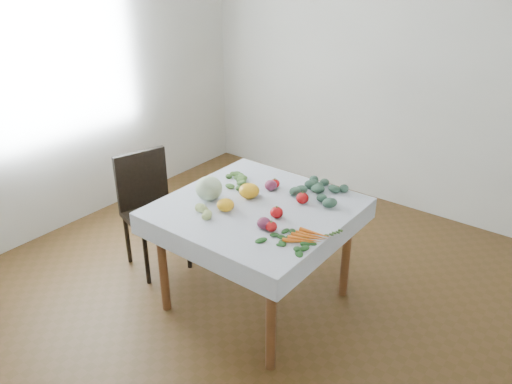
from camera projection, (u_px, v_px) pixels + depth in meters
ground at (257, 300)px, 3.51m from camera, size 4.00×4.00×0.00m
back_wall at (397, 60)px, 4.33m from camera, size 4.00×0.04×2.70m
left_wall at (59, 69)px, 4.00m from camera, size 0.04×4.00×2.70m
table at (257, 219)px, 3.22m from camera, size 1.00×1.00×0.75m
tablecloth at (257, 206)px, 3.17m from camera, size 1.12×1.12×0.01m
chair at (149, 203)px, 3.74m from camera, size 0.50×0.50×0.89m
cabbage at (209, 188)px, 3.22m from camera, size 0.18×0.18×0.16m
tomato_a at (275, 184)px, 3.39m from camera, size 0.08×0.08×0.06m
tomato_b at (302, 198)px, 3.18m from camera, size 0.09×0.09×0.07m
tomato_c at (277, 212)px, 3.01m from camera, size 0.10×0.10×0.07m
tomato_d at (271, 227)px, 2.87m from camera, size 0.08×0.08×0.06m
heirloom_back at (249, 191)px, 3.25m from camera, size 0.15×0.15×0.10m
heirloom_front at (226, 205)px, 3.09m from camera, size 0.12×0.12×0.08m
onion_a at (271, 185)px, 3.36m from camera, size 0.10×0.10×0.07m
onion_b at (264, 223)px, 2.90m from camera, size 0.08×0.08×0.07m
tomatillo_cluster at (205, 213)px, 3.03m from camera, size 0.17×0.10×0.05m
carrot_bunch at (308, 237)px, 2.79m from camera, size 0.20×0.22×0.03m
kale_bunch at (318, 189)px, 3.33m from camera, size 0.31×0.30×0.05m
basil_bunch at (287, 240)px, 2.78m from camera, size 0.27×0.19×0.01m
dill_bunch at (240, 182)px, 3.46m from camera, size 0.26×0.21×0.03m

